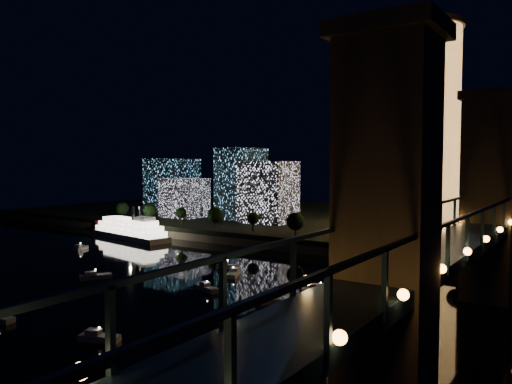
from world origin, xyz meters
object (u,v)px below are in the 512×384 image
tower_cylindrical (418,129)px  riverboat (127,229)px  truss_bridge (436,266)px  tower_rectangular (365,142)px

tower_cylindrical → riverboat: tower_cylindrical is taller
truss_bridge → tower_rectangular: bearing=116.6°
tower_cylindrical → truss_bridge: tower_cylindrical is taller
tower_rectangular → truss_bridge: bearing=-63.4°
tower_rectangular → riverboat: size_ratio=1.49×
tower_cylindrical → truss_bridge: bearing=-72.1°
tower_cylindrical → riverboat: 131.66m
tower_rectangular → truss_bridge: 150.10m
truss_bridge → riverboat: bearing=156.4°
tower_cylindrical → tower_rectangular: tower_cylindrical is taller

